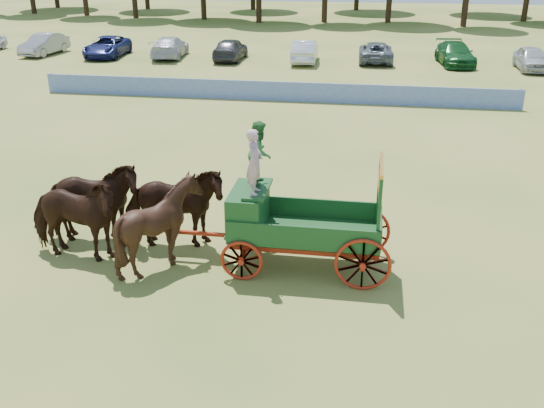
{
  "coord_description": "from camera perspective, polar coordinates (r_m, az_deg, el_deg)",
  "views": [
    {
      "loc": [
        4.13,
        -14.1,
        7.83
      ],
      "look_at": [
        1.72,
        0.92,
        1.3
      ],
      "focal_mm": 40.0,
      "sensor_mm": 36.0,
      "label": 1
    }
  ],
  "objects": [
    {
      "name": "horse_wheel_left",
      "position": [
        15.84,
        -10.45,
        -1.93
      ],
      "size": [
        2.5,
        2.31,
        2.39
      ],
      "primitive_type": "imported",
      "rotation": [
        0.0,
        0.0,
        1.76
      ],
      "color": "black",
      "rests_on": "ground"
    },
    {
      "name": "sponsor_banner",
      "position": [
        33.32,
        0.05,
        10.58
      ],
      "size": [
        26.0,
        0.08,
        1.05
      ],
      "primitive_type": "cube",
      "color": "#1D42A0",
      "rests_on": "ground"
    },
    {
      "name": "farm_dray",
      "position": [
        15.47,
        0.46,
        -0.12
      ],
      "size": [
        6.0,
        2.0,
        3.79
      ],
      "color": "#AA2811",
      "rests_on": "ground"
    },
    {
      "name": "horse_lead_left",
      "position": [
        16.77,
        -18.22,
        -1.31
      ],
      "size": [
        2.93,
        1.52,
        2.39
      ],
      "primitive_type": "imported",
      "rotation": [
        0.0,
        0.0,
        1.49
      ],
      "color": "black",
      "rests_on": "ground"
    },
    {
      "name": "ground",
      "position": [
        16.65,
        -6.37,
        -4.98
      ],
      "size": [
        160.0,
        160.0,
        0.0
      ],
      "primitive_type": "plane",
      "color": "#A8904B",
      "rests_on": "ground"
    },
    {
      "name": "horse_lead_right",
      "position": [
        17.66,
        -16.67,
        0.14
      ],
      "size": [
        3.04,
        1.88,
        2.39
      ],
      "primitive_type": "imported",
      "rotation": [
        0.0,
        0.0,
        1.79
      ],
      "color": "black",
      "rests_on": "ground"
    },
    {
      "name": "parked_cars",
      "position": [
        44.93,
        5.96,
        14.05
      ],
      "size": [
        57.89,
        6.3,
        1.6
      ],
      "color": "silver",
      "rests_on": "ground"
    },
    {
      "name": "horse_wheel_right",
      "position": [
        16.79,
        -9.25,
        -0.36
      ],
      "size": [
        3.0,
        1.74,
        2.39
      ],
      "primitive_type": "imported",
      "rotation": [
        0.0,
        0.0,
        1.74
      ],
      "color": "black",
      "rests_on": "ground"
    }
  ]
}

